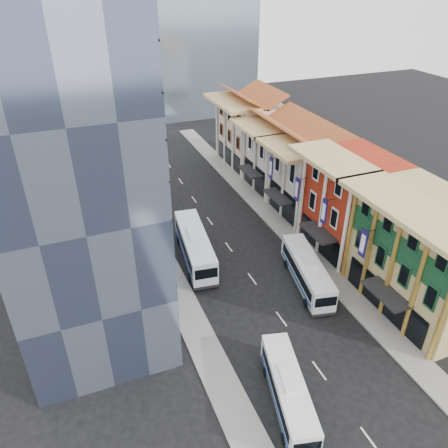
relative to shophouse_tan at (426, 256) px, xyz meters
name	(u,v)px	position (x,y,z in m)	size (l,w,h in m)	color
ground	(325,379)	(-14.00, -5.00, -6.00)	(200.00, 200.00, 0.00)	black
sidewalk_right	(288,233)	(-5.50, 17.00, -5.92)	(3.00, 90.00, 0.15)	slate
sidewalk_left	(163,261)	(-22.50, 17.00, -5.92)	(3.00, 90.00, 0.15)	slate
shophouse_tan	(426,256)	(0.00, 0.00, 0.00)	(8.00, 14.00, 12.00)	tan
shophouse_red	(352,203)	(0.00, 12.00, 0.00)	(8.00, 10.00, 12.00)	#9E2611
shophouse_cream_near	(310,180)	(0.00, 21.50, -1.00)	(8.00, 9.00, 10.00)	beige
shophouse_cream_mid	(279,157)	(0.00, 30.50, -1.00)	(8.00, 9.00, 10.00)	beige
shophouse_cream_far	(251,133)	(0.00, 41.00, -0.50)	(8.00, 12.00, 11.00)	beige
office_tower	(70,166)	(-31.00, 14.00, 9.00)	(12.00, 26.00, 30.00)	#434E6A
office_block_far	(73,157)	(-30.00, 37.00, 1.00)	(10.00, 18.00, 14.00)	gray
bus_left_near	(288,390)	(-18.29, -5.91, -4.40)	(2.34, 10.01, 3.21)	silver
bus_left_far	(195,246)	(-18.77, 16.01, -4.02)	(2.89, 12.34, 3.96)	white
bus_right	(307,271)	(-8.86, 6.94, -4.22)	(2.60, 11.09, 3.56)	silver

